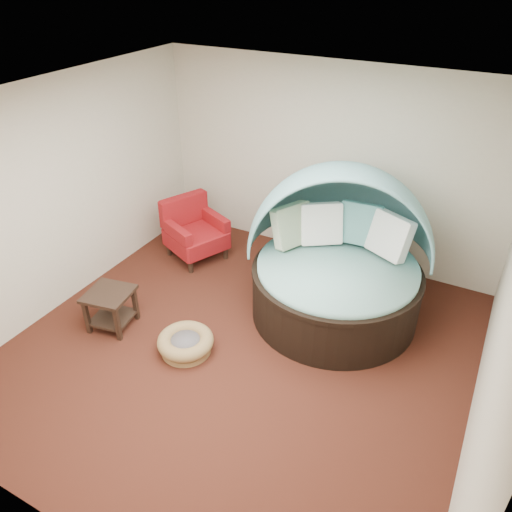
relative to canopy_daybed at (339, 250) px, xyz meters
The scene contains 10 objects.
floor 1.66m from the canopy_daybed, 118.62° to the right, with size 5.00×5.00×0.00m, color #482014.
wall_back 1.52m from the canopy_daybed, 118.19° to the left, with size 5.00×5.00×0.00m, color beige.
wall_front 3.84m from the canopy_daybed, 100.25° to the right, with size 5.00×5.00×0.00m, color beige.
wall_left 3.45m from the canopy_daybed, 158.69° to the right, with size 5.00×5.00×0.00m, color beige.
wall_right 2.27m from the canopy_daybed, 34.18° to the right, with size 5.00×5.00×0.00m, color beige.
ceiling 2.38m from the canopy_daybed, 118.62° to the right, with size 5.00×5.00×0.00m, color white.
canopy_daybed is the anchor object (origin of this frame).
pet_basket 2.12m from the canopy_daybed, 127.76° to the right, with size 0.75×0.75×0.23m.
red_armchair 2.37m from the canopy_daybed, behind, with size 1.01×1.01×0.89m.
side_table 2.83m from the canopy_daybed, 144.59° to the right, with size 0.60×0.60×0.50m.
Camera 1 is at (2.22, -3.76, 3.99)m, focal length 35.00 mm.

